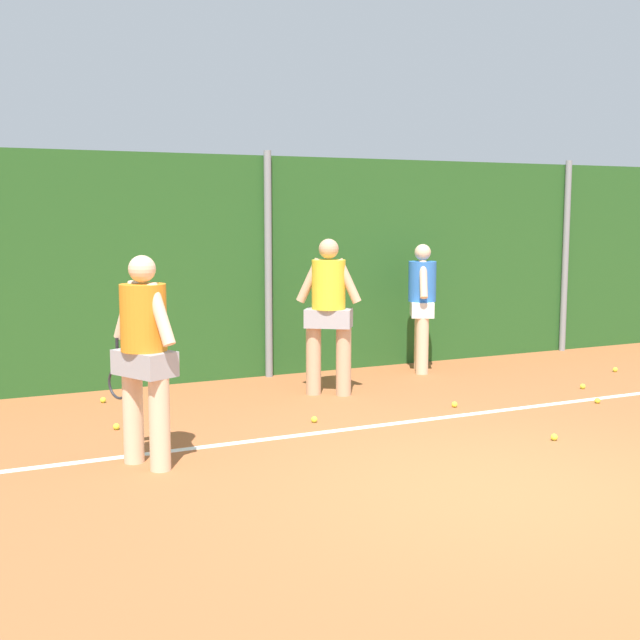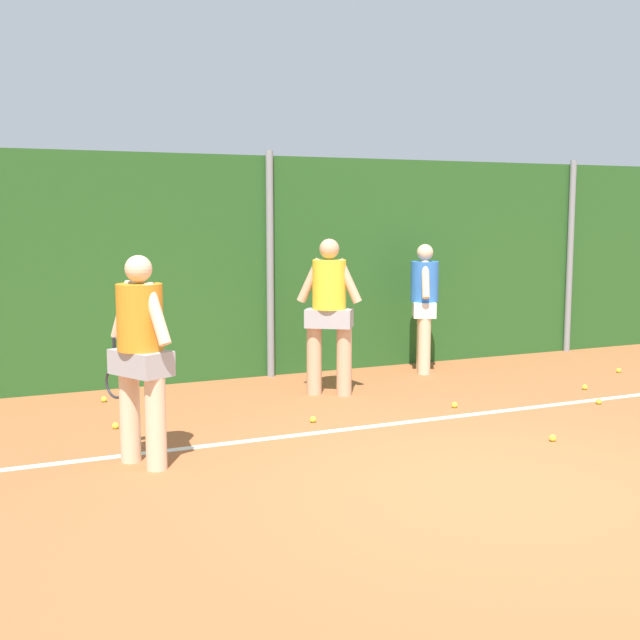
{
  "view_description": "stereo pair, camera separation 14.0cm",
  "coord_description": "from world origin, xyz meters",
  "px_view_note": "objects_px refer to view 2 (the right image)",
  "views": [
    {
      "loc": [
        -4.07,
        -5.28,
        2.21
      ],
      "look_at": [
        -0.05,
        3.32,
        0.98
      ],
      "focal_mm": 46.78,
      "sensor_mm": 36.0,
      "label": 1
    },
    {
      "loc": [
        -3.94,
        -5.33,
        2.21
      ],
      "look_at": [
        -0.05,
        3.32,
        0.98
      ],
      "focal_mm": 46.78,
      "sensor_mm": 36.0,
      "label": 2
    }
  ],
  "objects_px": {
    "player_midcourt": "(329,308)",
    "tennis_ball_7": "(104,399)",
    "tennis_ball_5": "(553,438)",
    "tennis_ball_6": "(313,419)",
    "tennis_ball_4": "(585,387)",
    "player_backcourt_far": "(424,301)",
    "tennis_ball_3": "(599,401)",
    "tennis_ball_1": "(455,405)",
    "tennis_ball_0": "(115,426)",
    "tennis_ball_2": "(619,370)",
    "player_foreground_near": "(140,349)"
  },
  "relations": [
    {
      "from": "tennis_ball_2",
      "to": "tennis_ball_7",
      "type": "distance_m",
      "value": 6.91
    },
    {
      "from": "player_midcourt",
      "to": "tennis_ball_6",
      "type": "relative_size",
      "value": 28.69
    },
    {
      "from": "tennis_ball_1",
      "to": "tennis_ball_4",
      "type": "bearing_deg",
      "value": 4.23
    },
    {
      "from": "player_backcourt_far",
      "to": "tennis_ball_3",
      "type": "relative_size",
      "value": 26.86
    },
    {
      "from": "tennis_ball_5",
      "to": "tennis_ball_6",
      "type": "bearing_deg",
      "value": 138.37
    },
    {
      "from": "tennis_ball_4",
      "to": "tennis_ball_6",
      "type": "distance_m",
      "value": 3.77
    },
    {
      "from": "tennis_ball_3",
      "to": "tennis_ball_4",
      "type": "height_order",
      "value": "same"
    },
    {
      "from": "player_foreground_near",
      "to": "tennis_ball_2",
      "type": "distance_m",
      "value": 7.17
    },
    {
      "from": "player_backcourt_far",
      "to": "tennis_ball_3",
      "type": "xyz_separation_m",
      "value": [
        0.82,
        -2.55,
        -0.96
      ]
    },
    {
      "from": "tennis_ball_6",
      "to": "tennis_ball_7",
      "type": "distance_m",
      "value": 2.64
    },
    {
      "from": "tennis_ball_4",
      "to": "tennis_ball_7",
      "type": "bearing_deg",
      "value": 162.44
    },
    {
      "from": "player_midcourt",
      "to": "tennis_ball_1",
      "type": "relative_size",
      "value": 28.69
    },
    {
      "from": "tennis_ball_0",
      "to": "tennis_ball_1",
      "type": "relative_size",
      "value": 1.0
    },
    {
      "from": "player_backcourt_far",
      "to": "tennis_ball_3",
      "type": "bearing_deg",
      "value": 45.6
    },
    {
      "from": "tennis_ball_3",
      "to": "player_foreground_near",
      "type": "bearing_deg",
      "value": -178.16
    },
    {
      "from": "tennis_ball_1",
      "to": "tennis_ball_6",
      "type": "bearing_deg",
      "value": 178.42
    },
    {
      "from": "tennis_ball_7",
      "to": "player_midcourt",
      "type": "bearing_deg",
      "value": -15.47
    },
    {
      "from": "tennis_ball_1",
      "to": "tennis_ball_2",
      "type": "relative_size",
      "value": 1.0
    },
    {
      "from": "player_foreground_near",
      "to": "tennis_ball_1",
      "type": "relative_size",
      "value": 27.95
    },
    {
      "from": "tennis_ball_0",
      "to": "tennis_ball_7",
      "type": "distance_m",
      "value": 1.29
    },
    {
      "from": "player_backcourt_far",
      "to": "player_foreground_near",
      "type": "bearing_deg",
      "value": -30.99
    },
    {
      "from": "tennis_ball_2",
      "to": "tennis_ball_6",
      "type": "bearing_deg",
      "value": -171.07
    },
    {
      "from": "tennis_ball_4",
      "to": "tennis_ball_2",
      "type": "bearing_deg",
      "value": 29.41
    },
    {
      "from": "player_midcourt",
      "to": "tennis_ball_6",
      "type": "xyz_separation_m",
      "value": [
        -0.73,
        -1.17,
        -1.03
      ]
    },
    {
      "from": "tennis_ball_4",
      "to": "tennis_ball_6",
      "type": "xyz_separation_m",
      "value": [
        -3.76,
        -0.1,
        0.0
      ]
    },
    {
      "from": "tennis_ball_0",
      "to": "tennis_ball_5",
      "type": "xyz_separation_m",
      "value": [
        3.78,
        -2.21,
        0.0
      ]
    },
    {
      "from": "tennis_ball_1",
      "to": "tennis_ball_4",
      "type": "relative_size",
      "value": 1.0
    },
    {
      "from": "player_midcourt",
      "to": "tennis_ball_5",
      "type": "distance_m",
      "value": 3.17
    },
    {
      "from": "player_midcourt",
      "to": "player_backcourt_far",
      "type": "distance_m",
      "value": 1.99
    },
    {
      "from": "player_backcourt_far",
      "to": "tennis_ball_2",
      "type": "height_order",
      "value": "player_backcourt_far"
    },
    {
      "from": "tennis_ball_2",
      "to": "tennis_ball_5",
      "type": "height_order",
      "value": "same"
    },
    {
      "from": "tennis_ball_1",
      "to": "tennis_ball_0",
      "type": "bearing_deg",
      "value": 170.18
    },
    {
      "from": "player_midcourt",
      "to": "tennis_ball_7",
      "type": "xyz_separation_m",
      "value": [
        -2.58,
        0.71,
        -1.03
      ]
    },
    {
      "from": "player_midcourt",
      "to": "tennis_ball_7",
      "type": "relative_size",
      "value": 28.69
    },
    {
      "from": "tennis_ball_7",
      "to": "tennis_ball_0",
      "type": "bearing_deg",
      "value": -94.73
    },
    {
      "from": "tennis_ball_5",
      "to": "tennis_ball_7",
      "type": "bearing_deg",
      "value": 136.39
    },
    {
      "from": "tennis_ball_0",
      "to": "tennis_ball_1",
      "type": "bearing_deg",
      "value": -9.82
    },
    {
      "from": "player_midcourt",
      "to": "player_backcourt_far",
      "type": "relative_size",
      "value": 1.07
    },
    {
      "from": "tennis_ball_0",
      "to": "tennis_ball_1",
      "type": "xyz_separation_m",
      "value": [
        3.69,
        -0.64,
        0.0
      ]
    },
    {
      "from": "player_midcourt",
      "to": "tennis_ball_5",
      "type": "bearing_deg",
      "value": -34.1
    },
    {
      "from": "player_backcourt_far",
      "to": "tennis_ball_2",
      "type": "bearing_deg",
      "value": 91.87
    },
    {
      "from": "tennis_ball_3",
      "to": "tennis_ball_6",
      "type": "distance_m",
      "value": 3.41
    },
    {
      "from": "tennis_ball_3",
      "to": "tennis_ball_6",
      "type": "bearing_deg",
      "value": 170.12
    },
    {
      "from": "player_midcourt",
      "to": "tennis_ball_3",
      "type": "distance_m",
      "value": 3.32
    },
    {
      "from": "tennis_ball_1",
      "to": "tennis_ball_2",
      "type": "xyz_separation_m",
      "value": [
        3.23,
        0.83,
        0.0
      ]
    },
    {
      "from": "tennis_ball_0",
      "to": "tennis_ball_2",
      "type": "height_order",
      "value": "same"
    },
    {
      "from": "player_foreground_near",
      "to": "tennis_ball_2",
      "type": "bearing_deg",
      "value": -103.03
    },
    {
      "from": "player_backcourt_far",
      "to": "tennis_ball_1",
      "type": "relative_size",
      "value": 26.86
    },
    {
      "from": "player_foreground_near",
      "to": "tennis_ball_5",
      "type": "xyz_separation_m",
      "value": [
        3.79,
        -0.87,
        -1.0
      ]
    },
    {
      "from": "player_foreground_near",
      "to": "tennis_ball_7",
      "type": "xyz_separation_m",
      "value": [
        0.11,
        2.63,
        -1.0
      ]
    }
  ]
}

